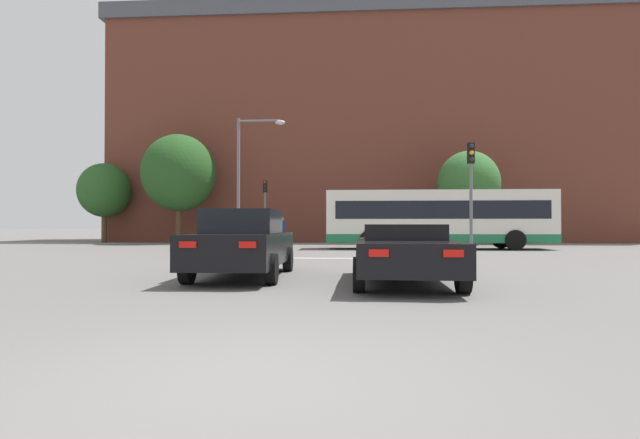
{
  "coord_description": "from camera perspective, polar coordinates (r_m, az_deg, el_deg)",
  "views": [
    {
      "loc": [
        0.86,
        -3.78,
        1.2
      ],
      "look_at": [
        -0.96,
        22.93,
        1.54
      ],
      "focal_mm": 28.0,
      "sensor_mm": 36.0,
      "label": 1
    }
  ],
  "objects": [
    {
      "name": "car_saloon_left",
      "position": [
        11.8,
        -8.71,
        -2.68
      ],
      "size": [
        2.03,
        4.9,
        1.57
      ],
      "rotation": [
        0.0,
        0.0,
        0.02
      ],
      "color": "black",
      "rests_on": "ground_plane"
    },
    {
      "name": "brick_civic_building",
      "position": [
        41.69,
        7.9,
        10.14
      ],
      "size": [
        43.87,
        10.6,
        23.55
      ],
      "color": "brown",
      "rests_on": "ground_plane"
    },
    {
      "name": "car_roadster_right",
      "position": [
        10.51,
        9.61,
        -3.72
      ],
      "size": [
        2.13,
        4.76,
        1.23
      ],
      "rotation": [
        0.0,
        0.0,
        -0.02
      ],
      "color": "black",
      "rests_on": "ground_plane"
    },
    {
      "name": "tree_distant",
      "position": [
        38.89,
        -23.43,
        3.07
      ],
      "size": [
        3.66,
        3.66,
        5.67
      ],
      "color": "#4C3823",
      "rests_on": "ground_plane"
    },
    {
      "name": "bus_crossing_lead",
      "position": [
        26.51,
        13.3,
        0.17
      ],
      "size": [
        11.45,
        2.64,
        3.0
      ],
      "rotation": [
        0.0,
        0.0,
        -1.57
      ],
      "color": "silver",
      "rests_on": "ground_plane"
    },
    {
      "name": "ground_plane",
      "position": [
        4.06,
        -8.97,
        -17.89
      ],
      "size": [
        400.0,
        400.0,
        0.0
      ],
      "primitive_type": "plane",
      "color": "#605E5B"
    },
    {
      "name": "tree_kerbside",
      "position": [
        35.27,
        -15.84,
        5.14
      ],
      "size": [
        4.95,
        4.95,
        7.4
      ],
      "color": "#4C3823",
      "rests_on": "ground_plane"
    },
    {
      "name": "traffic_light_near_right",
      "position": [
        20.18,
        16.88,
        4.29
      ],
      "size": [
        0.26,
        0.31,
        4.41
      ],
      "color": "slate",
      "rests_on": "ground_plane"
    },
    {
      "name": "far_pavement",
      "position": [
        32.93,
        2.4,
        -2.81
      ],
      "size": [
        68.41,
        2.5,
        0.01
      ],
      "primitive_type": "cube",
      "color": "gray",
      "rests_on": "ground_plane"
    },
    {
      "name": "pedestrian_waiting",
      "position": [
        32.95,
        -4.38,
        -0.99
      ],
      "size": [
        0.45,
        0.42,
        1.77
      ],
      "rotation": [
        0.0,
        0.0,
        2.47
      ],
      "color": "black",
      "rests_on": "ground_plane"
    },
    {
      "name": "street_lamp_junction",
      "position": [
        25.3,
        -8.29,
        5.89
      ],
      "size": [
        2.44,
        0.36,
        6.6
      ],
      "color": "slate",
      "rests_on": "ground_plane"
    },
    {
      "name": "traffic_light_far_left",
      "position": [
        33.13,
        -6.3,
        2.1
      ],
      "size": [
        0.26,
        0.31,
        4.21
      ],
      "color": "slate",
      "rests_on": "ground_plane"
    },
    {
      "name": "tree_by_building",
      "position": [
        33.13,
        16.63,
        3.97
      ],
      "size": [
        3.91,
        3.91,
        5.96
      ],
      "color": "#4C3823",
      "rests_on": "ground_plane"
    },
    {
      "name": "stop_line_strip",
      "position": [
        18.47,
        1.22,
        -4.44
      ],
      "size": [
        7.57,
        0.3,
        0.01
      ],
      "primitive_type": "cube",
      "color": "silver",
      "rests_on": "ground_plane"
    },
    {
      "name": "pedestrian_walking_east",
      "position": [
        32.47,
        8.57,
        -0.89
      ],
      "size": [
        0.27,
        0.4,
        1.85
      ],
      "rotation": [
        0.0,
        0.0,
        4.71
      ],
      "color": "#333851",
      "rests_on": "ground_plane"
    }
  ]
}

